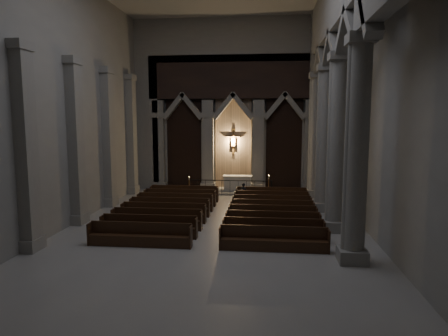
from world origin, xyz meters
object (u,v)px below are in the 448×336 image
altar_rail (230,185)px  pews (219,214)px  worshipper (243,193)px  candle_stand_right (269,192)px  altar (238,183)px  candle_stand_left (189,190)px

altar_rail → pews: 6.31m
altar_rail → worshipper: (1.01, -1.98, -0.13)m
altar_rail → candle_stand_right: 2.59m
altar → altar_rail: size_ratio=0.36×
pews → altar: bearing=87.0°
altar → altar_rail: bearing=-106.3°
altar → candle_stand_left: (-3.13, -1.55, -0.31)m
altar → candle_stand_right: (2.14, -1.71, -0.26)m
pews → worshipper: size_ratio=8.07×
altar_rail → candle_stand_left: (-2.72, -0.17, -0.38)m
altar_rail → pews: altar_rail is taller
altar_rail → candle_stand_right: size_ratio=3.71×
candle_stand_right → altar_rail: bearing=172.6°
altar_rail → candle_stand_right: bearing=-7.4°
worshipper → candle_stand_left: bearing=177.8°
candle_stand_right → worshipper: (-1.54, -1.65, 0.19)m
altar → worshipper: (0.61, -3.36, -0.07)m
candle_stand_left → worshipper: (3.73, -1.81, 0.25)m
candle_stand_right → altar: bearing=141.4°
altar_rail → worshipper: 2.22m
pews → worshipper: (1.01, 4.32, 0.29)m
candle_stand_left → altar_rail: bearing=3.5°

